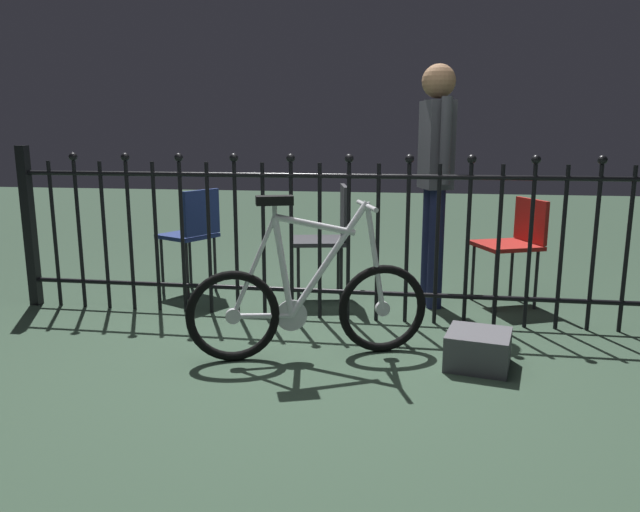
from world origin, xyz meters
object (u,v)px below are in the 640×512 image
(chair_navy, at_px, (193,230))
(display_crate, at_px, (478,349))
(bicycle, at_px, (309,303))
(chair_red, at_px, (515,239))
(person_visitor, at_px, (436,164))
(chair_charcoal, at_px, (330,231))

(chair_navy, relative_size, display_crate, 2.52)
(bicycle, relative_size, display_crate, 3.99)
(chair_navy, bearing_deg, bicycle, -46.83)
(display_crate, bearing_deg, chair_red, 73.98)
(person_visitor, height_order, display_crate, person_visitor)
(chair_charcoal, distance_m, person_visitor, 0.93)
(bicycle, relative_size, chair_charcoal, 1.51)
(bicycle, relative_size, chair_red, 1.68)
(display_crate, bearing_deg, chair_navy, 149.62)
(bicycle, height_order, chair_charcoal, bicycle)
(bicycle, xyz_separation_m, display_crate, (0.94, -0.01, -0.22))
(bicycle, xyz_separation_m, chair_navy, (-1.13, 1.21, 0.20))
(chair_navy, bearing_deg, chair_red, 2.04)
(bicycle, xyz_separation_m, person_visitor, (0.71, 1.17, 0.73))
(bicycle, height_order, chair_red, bicycle)
(bicycle, xyz_separation_m, chair_red, (1.32, 1.29, 0.18))
(chair_navy, distance_m, chair_charcoal, 1.08)
(chair_navy, distance_m, person_visitor, 1.92)
(chair_charcoal, distance_m, display_crate, 1.65)
(chair_red, bearing_deg, bicycle, -135.45)
(chair_navy, height_order, display_crate, chair_navy)
(chair_red, relative_size, display_crate, 2.38)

